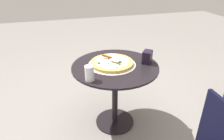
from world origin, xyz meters
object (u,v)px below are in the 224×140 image
pizza_server (111,58)px  drinking_cup (89,73)px  pizza_on_tray (112,63)px  napkin_dispenser (147,57)px  patio_table (115,81)px

pizza_server → drinking_cup: 0.36m
pizza_on_tray → napkin_dispenser: bearing=-98.9°
pizza_server → napkin_dispenser: napkin_dispenser is taller
patio_table → napkin_dispenser: (-0.03, -0.31, 0.23)m
pizza_on_tray → pizza_server: 0.05m
pizza_on_tray → pizza_server: bearing=10.3°
pizza_server → napkin_dispenser: size_ratio=1.64×
patio_table → pizza_on_tray: size_ratio=1.82×
napkin_dispenser → patio_table: bearing=-55.6°
pizza_server → napkin_dispenser: bearing=-103.0°
patio_table → napkin_dispenser: 0.39m
pizza_server → patio_table: bearing=-152.1°
patio_table → pizza_on_tray: pizza_on_tray is taller
patio_table → drinking_cup: bearing=126.9°
patio_table → pizza_server: bearing=27.9°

